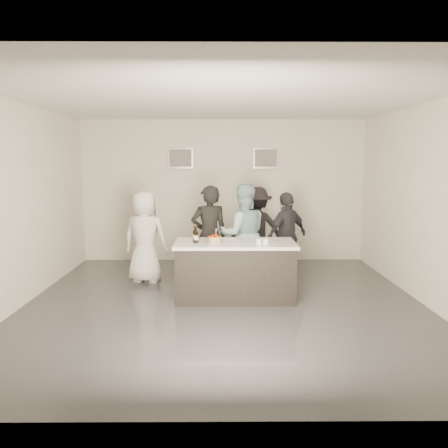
% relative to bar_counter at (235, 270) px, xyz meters
% --- Properties ---
extents(floor, '(6.00, 6.00, 0.00)m').
position_rel_bar_counter_xyz_m(floor, '(-0.17, -0.28, -0.45)').
color(floor, '#3D3D42').
rests_on(floor, ground).
extents(ceiling, '(6.00, 6.00, 0.00)m').
position_rel_bar_counter_xyz_m(ceiling, '(-0.17, -0.28, 2.55)').
color(ceiling, white).
extents(wall_back, '(6.00, 0.04, 3.00)m').
position_rel_bar_counter_xyz_m(wall_back, '(-0.17, 2.72, 1.05)').
color(wall_back, silver).
rests_on(wall_back, ground).
extents(wall_front, '(6.00, 0.04, 3.00)m').
position_rel_bar_counter_xyz_m(wall_front, '(-0.17, -3.28, 1.05)').
color(wall_front, silver).
rests_on(wall_front, ground).
extents(wall_left, '(0.04, 6.00, 3.00)m').
position_rel_bar_counter_xyz_m(wall_left, '(-3.17, -0.28, 1.05)').
color(wall_left, silver).
rests_on(wall_left, ground).
extents(wall_right, '(0.04, 6.00, 3.00)m').
position_rel_bar_counter_xyz_m(wall_right, '(2.83, -0.28, 1.05)').
color(wall_right, silver).
rests_on(wall_right, ground).
extents(picture_left, '(0.54, 0.04, 0.44)m').
position_rel_bar_counter_xyz_m(picture_left, '(-1.07, 2.69, 1.75)').
color(picture_left, '#B2B2B7').
rests_on(picture_left, wall_back).
extents(picture_right, '(0.54, 0.04, 0.44)m').
position_rel_bar_counter_xyz_m(picture_right, '(0.73, 2.69, 1.75)').
color(picture_right, '#B2B2B7').
rests_on(picture_right, wall_back).
extents(bar_counter, '(1.86, 0.86, 0.90)m').
position_rel_bar_counter_xyz_m(bar_counter, '(0.00, 0.00, 0.00)').
color(bar_counter, white).
rests_on(bar_counter, ground).
extents(cake, '(0.21, 0.21, 0.08)m').
position_rel_bar_counter_xyz_m(cake, '(-0.32, -0.03, 0.49)').
color(cake, yellow).
rests_on(cake, bar_counter).
extents(beer_bottle_a, '(0.07, 0.07, 0.26)m').
position_rel_bar_counter_xyz_m(beer_bottle_a, '(-0.62, 0.04, 0.58)').
color(beer_bottle_a, black).
rests_on(beer_bottle_a, bar_counter).
extents(beer_bottle_b, '(0.07, 0.07, 0.26)m').
position_rel_bar_counter_xyz_m(beer_bottle_b, '(-0.60, -0.08, 0.58)').
color(beer_bottle_b, black).
rests_on(beer_bottle_b, bar_counter).
extents(tumbler_cluster, '(0.19, 0.19, 0.08)m').
position_rel_bar_counter_xyz_m(tumbler_cluster, '(0.41, -0.09, 0.49)').
color(tumbler_cluster, orange).
rests_on(tumbler_cluster, bar_counter).
extents(candles, '(0.24, 0.08, 0.01)m').
position_rel_bar_counter_xyz_m(candles, '(-0.25, -0.31, 0.45)').
color(candles, pink).
rests_on(candles, bar_counter).
extents(person_main_black, '(0.71, 0.55, 1.73)m').
position_rel_bar_counter_xyz_m(person_main_black, '(-0.42, 0.77, 0.42)').
color(person_main_black, black).
rests_on(person_main_black, ground).
extents(person_main_blue, '(0.93, 0.77, 1.75)m').
position_rel_bar_counter_xyz_m(person_main_blue, '(0.17, 0.85, 0.43)').
color(person_main_blue, '#98C2C7').
rests_on(person_main_blue, ground).
extents(person_guest_left, '(0.89, 0.68, 1.62)m').
position_rel_bar_counter_xyz_m(person_guest_left, '(-1.56, 0.97, 0.36)').
color(person_guest_left, white).
rests_on(person_guest_left, ground).
extents(person_guest_right, '(0.97, 0.88, 1.59)m').
position_rel_bar_counter_xyz_m(person_guest_right, '(0.98, 1.15, 0.34)').
color(person_guest_right, '#302D35').
rests_on(person_guest_right, ground).
extents(person_guest_back, '(1.15, 0.78, 1.64)m').
position_rel_bar_counter_xyz_m(person_guest_back, '(0.49, 1.89, 0.37)').
color(person_guest_back, black).
rests_on(person_guest_back, ground).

